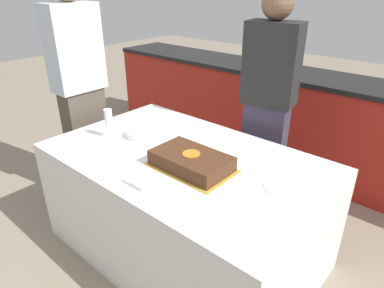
{
  "coord_description": "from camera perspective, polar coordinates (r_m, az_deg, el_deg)",
  "views": [
    {
      "loc": [
        1.23,
        -1.34,
        1.69
      ],
      "look_at": [
        0.06,
        0.0,
        0.82
      ],
      "focal_mm": 32.0,
      "sensor_mm": 36.0,
      "label": 1
    }
  ],
  "objects": [
    {
      "name": "ground_plane",
      "position": [
        2.48,
        -1.15,
        -16.94
      ],
      "size": [
        14.0,
        14.0,
        0.0
      ],
      "primitive_type": "plane",
      "color": "gray"
    },
    {
      "name": "back_counter",
      "position": [
        3.41,
        17.12,
        3.67
      ],
      "size": [
        4.4,
        0.58,
        0.92
      ],
      "color": "#A82319",
      "rests_on": "ground_plane"
    },
    {
      "name": "dining_table",
      "position": [
        2.25,
        -1.23,
        -10.17
      ],
      "size": [
        1.69,
        1.04,
        0.72
      ],
      "color": "silver",
      "rests_on": "ground_plane"
    },
    {
      "name": "cake",
      "position": [
        1.91,
        -0.12,
        -2.84
      ],
      "size": [
        0.47,
        0.31,
        0.09
      ],
      "color": "gold",
      "rests_on": "dining_table"
    },
    {
      "name": "plate_stack",
      "position": [
        2.33,
        -8.5,
        1.78
      ],
      "size": [
        0.2,
        0.2,
        0.04
      ],
      "color": "white",
      "rests_on": "dining_table"
    },
    {
      "name": "wine_glass",
      "position": [
        2.31,
        -13.75,
        4.14
      ],
      "size": [
        0.06,
        0.06,
        0.2
      ],
      "color": "white",
      "rests_on": "dining_table"
    },
    {
      "name": "side_plate_near_cake",
      "position": [
        2.17,
        3.83,
        -0.41
      ],
      "size": [
        0.22,
        0.22,
        0.0
      ],
      "color": "white",
      "rests_on": "dining_table"
    },
    {
      "name": "side_plate_right_edge",
      "position": [
        1.82,
        15.3,
        -6.99
      ],
      "size": [
        0.22,
        0.22,
        0.0
      ],
      "color": "white",
      "rests_on": "dining_table"
    },
    {
      "name": "utensil_pile",
      "position": [
        1.81,
        -9.02,
        -6.25
      ],
      "size": [
        0.15,
        0.08,
        0.02
      ],
      "color": "white",
      "rests_on": "dining_table"
    },
    {
      "name": "person_cutting_cake",
      "position": [
        2.5,
        12.45,
        5.95
      ],
      "size": [
        0.39,
        0.26,
        1.65
      ],
      "rotation": [
        0.0,
        0.0,
        -2.97
      ],
      "color": "#383347",
      "rests_on": "ground_plane"
    },
    {
      "name": "person_seated_left",
      "position": [
        2.77,
        -18.11,
        8.53
      ],
      "size": [
        0.21,
        0.37,
        1.75
      ],
      "rotation": [
        0.0,
        0.0,
        1.57
      ],
      "color": "#4C4238",
      "rests_on": "ground_plane"
    }
  ]
}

